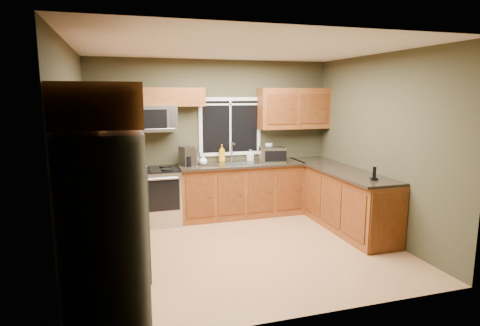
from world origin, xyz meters
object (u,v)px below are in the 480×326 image
kettle (196,157)px  cordless_phone (374,176)px  microwave (153,118)px  soap_bottle_c (203,160)px  range (156,196)px  coffee_maker (187,157)px  soap_bottle_a (222,153)px  refrigerator (106,229)px  toaster_oven (272,155)px  paper_towel_roll (269,152)px  soap_bottle_b (250,155)px

kettle → cordless_phone: 2.91m
microwave → cordless_phone: size_ratio=4.00×
kettle → soap_bottle_c: kettle is taller
range → microwave: (-0.00, 0.14, 1.26)m
cordless_phone → microwave: bearing=145.2°
coffee_maker → soap_bottle_a: 0.66m
soap_bottle_c → cordless_phone: bearing=-42.5°
range → soap_bottle_a: bearing=10.1°
coffee_maker → cordless_phone: bearing=-39.2°
refrigerator → toaster_oven: bearing=45.0°
soap_bottle_c → coffee_maker: bearing=177.4°
refrigerator → paper_towel_roll: (2.73, 2.98, 0.19)m
coffee_maker → kettle: coffee_maker is taller
soap_bottle_b → cordless_phone: 2.35m
paper_towel_roll → soap_bottle_b: bearing=176.7°
range → cordless_phone: 3.41m
range → microwave: 1.27m
coffee_maker → cordless_phone: coffee_maker is taller
coffee_maker → soap_bottle_a: coffee_maker is taller
microwave → soap_bottle_c: microwave is taller
coffee_maker → soap_bottle_c: size_ratio=1.86×
refrigerator → toaster_oven: 3.80m
range → kettle: size_ratio=3.65×
soap_bottle_a → soap_bottle_c: 0.42m
soap_bottle_b → toaster_oven: bearing=-46.7°
refrigerator → soap_bottle_c: bearing=62.0°
microwave → soap_bottle_a: microwave is taller
refrigerator → paper_towel_roll: 4.05m
microwave → kettle: (0.71, 0.02, -0.67)m
coffee_maker → microwave: bearing=170.0°
kettle → cordless_phone: bearing=-43.1°
paper_towel_roll → soap_bottle_a: size_ratio=1.07×
kettle → soap_bottle_b: 0.99m
soap_bottle_b → kettle: bearing=-175.7°
soap_bottle_c → cordless_phone: cordless_phone is taller
soap_bottle_a → soap_bottle_b: (0.53, 0.02, -0.06)m
soap_bottle_a → soap_bottle_c: size_ratio=1.82×
cordless_phone → kettle: bearing=136.9°
coffee_maker → paper_towel_roll: paper_towel_roll is taller
microwave → coffee_maker: microwave is taller
soap_bottle_b → cordless_phone: (1.13, -2.06, -0.04)m
toaster_oven → soap_bottle_b: size_ratio=2.54×
toaster_oven → soap_bottle_a: 0.88m
paper_towel_roll → soap_bottle_a: 0.87m
paper_towel_roll → soap_bottle_c: (-1.24, -0.18, -0.06)m
refrigerator → cordless_phone: (3.52, 0.94, 0.10)m
coffee_maker → cordless_phone: 2.97m
microwave → toaster_oven: 2.11m
toaster_oven → soap_bottle_c: size_ratio=2.89×
paper_towel_roll → coffee_maker: bearing=-173.7°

